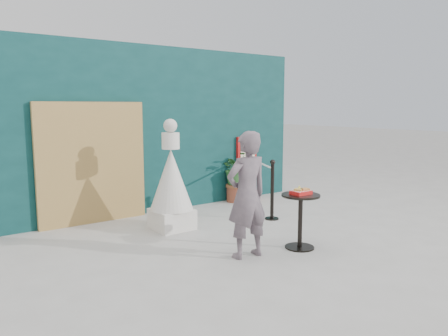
% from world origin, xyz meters
% --- Properties ---
extents(ground, '(60.00, 60.00, 0.00)m').
position_xyz_m(ground, '(0.00, 0.00, 0.00)').
color(ground, '#ADAAA5').
rests_on(ground, ground).
extents(back_wall, '(6.00, 0.30, 3.00)m').
position_xyz_m(back_wall, '(0.00, 3.15, 1.50)').
color(back_wall, '#0B3031').
rests_on(back_wall, ground).
extents(bamboo_fence, '(1.80, 0.08, 2.00)m').
position_xyz_m(bamboo_fence, '(-1.40, 2.94, 1.00)').
color(bamboo_fence, tan).
rests_on(bamboo_fence, ground).
extents(woman, '(0.61, 0.42, 1.63)m').
position_xyz_m(woman, '(-0.43, 0.13, 0.81)').
color(woman, slate).
rests_on(woman, ground).
extents(menu_board, '(0.50, 0.07, 1.30)m').
position_xyz_m(menu_board, '(1.90, 2.95, 0.65)').
color(menu_board, red).
rests_on(menu_board, ground).
extents(statue, '(0.68, 0.68, 1.74)m').
position_xyz_m(statue, '(-0.55, 1.84, 0.71)').
color(statue, white).
rests_on(statue, ground).
extents(cafe_table, '(0.52, 0.52, 0.75)m').
position_xyz_m(cafe_table, '(0.37, -0.04, 0.50)').
color(cafe_table, black).
rests_on(cafe_table, ground).
extents(food_basket, '(0.26, 0.19, 0.11)m').
position_xyz_m(food_basket, '(0.38, -0.03, 0.79)').
color(food_basket, red).
rests_on(food_basket, cafe_table).
extents(planter, '(0.61, 0.52, 1.03)m').
position_xyz_m(planter, '(1.49, 2.80, 0.60)').
color(planter, brown).
rests_on(planter, ground).
extents(stanchion_barrier, '(0.84, 1.54, 1.03)m').
position_xyz_m(stanchion_barrier, '(1.43, 1.98, 0.49)').
color(stanchion_barrier, black).
rests_on(stanchion_barrier, ground).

